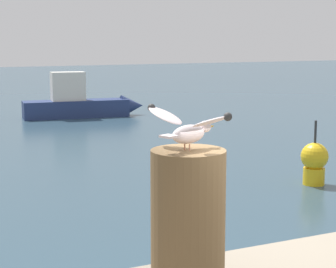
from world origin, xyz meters
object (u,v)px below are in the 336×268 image
at_px(boat_navy, 83,103).
at_px(mooring_post, 188,227).
at_px(seagull, 189,128).
at_px(channel_buoy, 314,162).

bearing_deg(boat_navy, mooring_post, -106.06).
xyz_separation_m(mooring_post, seagull, (0.00, 0.00, 0.54)).
distance_m(mooring_post, boat_navy, 20.06).
relative_size(seagull, channel_buoy, 0.44).
distance_m(boat_navy, channel_buoy, 12.42).
bearing_deg(seagull, mooring_post, -161.08).
xyz_separation_m(boat_navy, channel_buoy, (0.95, -12.38, -0.05)).
height_order(mooring_post, seagull, seagull).
xyz_separation_m(seagull, boat_navy, (5.53, 19.22, -1.99)).
bearing_deg(channel_buoy, seagull, -133.42).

